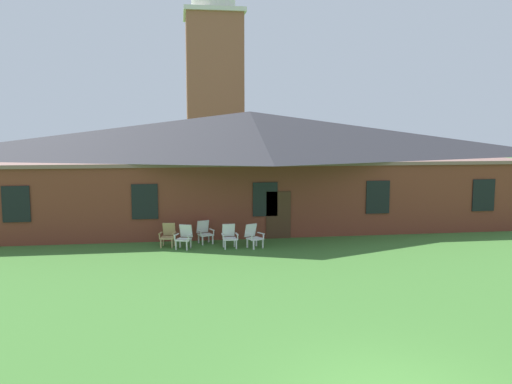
% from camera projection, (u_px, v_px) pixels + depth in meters
% --- Properties ---
extents(brick_building, '(26.93, 10.40, 5.77)m').
position_uv_depth(brick_building, '(250.00, 165.00, 27.40)').
color(brick_building, brown).
rests_on(brick_building, ground).
extents(dome_tower, '(5.18, 5.18, 20.69)m').
position_uv_depth(dome_tower, '(214.00, 77.00, 45.25)').
color(dome_tower, '#93563D').
rests_on(dome_tower, ground).
extents(lawn_chair_by_porch, '(0.72, 0.76, 0.96)m').
position_uv_depth(lawn_chair_by_porch, '(168.00, 234.00, 21.24)').
color(lawn_chair_by_porch, tan).
rests_on(lawn_chair_by_porch, ground).
extents(lawn_chair_near_door, '(0.78, 0.83, 0.96)m').
position_uv_depth(lawn_chair_near_door, '(184.00, 236.00, 20.87)').
color(lawn_chair_near_door, silver).
rests_on(lawn_chair_near_door, ground).
extents(lawn_chair_left_end, '(0.76, 0.82, 0.96)m').
position_uv_depth(lawn_chair_left_end, '(204.00, 232.00, 21.83)').
color(lawn_chair_left_end, silver).
rests_on(lawn_chair_left_end, ground).
extents(lawn_chair_middle, '(0.67, 0.70, 0.96)m').
position_uv_depth(lawn_chair_middle, '(229.00, 236.00, 21.01)').
color(lawn_chair_middle, white).
rests_on(lawn_chair_middle, ground).
extents(lawn_chair_right_end, '(0.82, 0.85, 0.96)m').
position_uv_depth(lawn_chair_right_end, '(253.00, 235.00, 21.03)').
color(lawn_chair_right_end, white).
rests_on(lawn_chair_right_end, ground).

